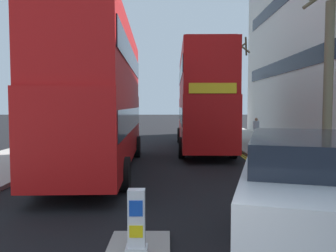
{
  "coord_description": "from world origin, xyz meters",
  "views": [
    {
      "loc": [
        0.52,
        -1.64,
        2.58
      ],
      "look_at": [
        0.5,
        11.0,
        1.8
      ],
      "focal_mm": 36.15,
      "sensor_mm": 36.0,
      "label": 1
    }
  ],
  "objects_px": {
    "double_decker_bus_oncoming": "(203,97)",
    "pedestrian_far": "(257,130)",
    "double_decker_bus_away": "(101,94)",
    "taxi_minivan": "(311,208)",
    "keep_left_bollard": "(137,226)"
  },
  "relations": [
    {
      "from": "taxi_minivan",
      "to": "pedestrian_far",
      "type": "distance_m",
      "value": 17.38
    },
    {
      "from": "keep_left_bollard",
      "to": "double_decker_bus_away",
      "type": "xyz_separation_m",
      "value": [
        -2.15,
        7.88,
        2.42
      ]
    },
    {
      "from": "double_decker_bus_oncoming",
      "to": "pedestrian_far",
      "type": "height_order",
      "value": "double_decker_bus_oncoming"
    },
    {
      "from": "taxi_minivan",
      "to": "keep_left_bollard",
      "type": "bearing_deg",
      "value": 168.59
    },
    {
      "from": "double_decker_bus_oncoming",
      "to": "taxi_minivan",
      "type": "relative_size",
      "value": 2.11
    },
    {
      "from": "keep_left_bollard",
      "to": "double_decker_bus_away",
      "type": "relative_size",
      "value": 0.1
    },
    {
      "from": "double_decker_bus_away",
      "to": "pedestrian_far",
      "type": "xyz_separation_m",
      "value": [
        8.4,
        8.58,
        -2.04
      ]
    },
    {
      "from": "double_decker_bus_away",
      "to": "pedestrian_far",
      "type": "relative_size",
      "value": 6.72
    },
    {
      "from": "double_decker_bus_away",
      "to": "taxi_minivan",
      "type": "xyz_separation_m",
      "value": [
        4.77,
        -8.41,
        -1.96
      ]
    },
    {
      "from": "taxi_minivan",
      "to": "pedestrian_far",
      "type": "xyz_separation_m",
      "value": [
        3.63,
        16.99,
        -0.08
      ]
    },
    {
      "from": "keep_left_bollard",
      "to": "pedestrian_far",
      "type": "height_order",
      "value": "pedestrian_far"
    },
    {
      "from": "double_decker_bus_oncoming",
      "to": "pedestrian_far",
      "type": "distance_m",
      "value": 4.85
    },
    {
      "from": "double_decker_bus_away",
      "to": "taxi_minivan",
      "type": "relative_size",
      "value": 2.12
    },
    {
      "from": "double_decker_bus_away",
      "to": "double_decker_bus_oncoming",
      "type": "height_order",
      "value": "same"
    },
    {
      "from": "keep_left_bollard",
      "to": "double_decker_bus_oncoming",
      "type": "height_order",
      "value": "double_decker_bus_oncoming"
    }
  ]
}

